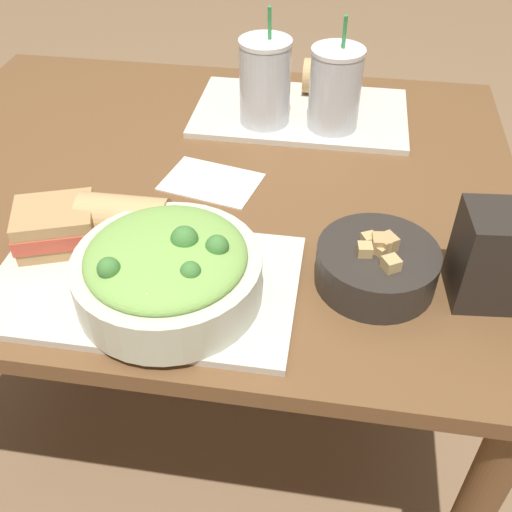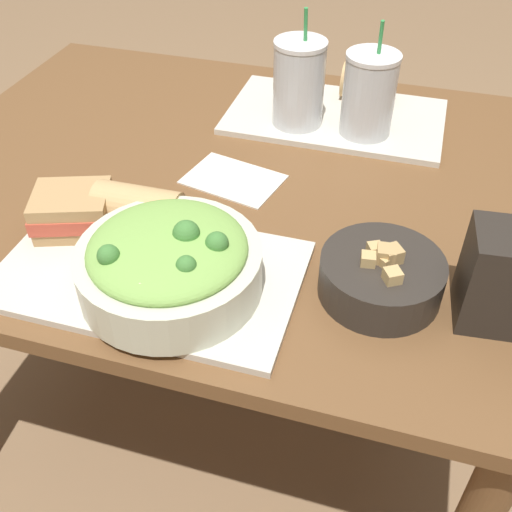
# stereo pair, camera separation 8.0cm
# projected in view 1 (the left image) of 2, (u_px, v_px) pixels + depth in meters

# --- Properties ---
(ground_plane) EXTENTS (12.00, 12.00, 0.00)m
(ground_plane) POSITION_uv_depth(u_px,v_px,m) (216.00, 403.00, 1.55)
(ground_plane) COLOR #846647
(dining_table) EXTENTS (1.15, 0.92, 0.70)m
(dining_table) POSITION_uv_depth(u_px,v_px,m) (202.00, 216.00, 1.15)
(dining_table) COLOR brown
(dining_table) RESTS_ON ground_plane
(tray_near) EXTENTS (0.44, 0.26, 0.01)m
(tray_near) POSITION_uv_depth(u_px,v_px,m) (145.00, 283.00, 0.86)
(tray_near) COLOR beige
(tray_near) RESTS_ON dining_table
(tray_far) EXTENTS (0.44, 0.26, 0.01)m
(tray_far) POSITION_uv_depth(u_px,v_px,m) (301.00, 113.00, 1.25)
(tray_far) COLOR beige
(tray_far) RESTS_ON dining_table
(salad_bowl) EXTENTS (0.26, 0.26, 0.11)m
(salad_bowl) POSITION_uv_depth(u_px,v_px,m) (168.00, 270.00, 0.81)
(salad_bowl) COLOR beige
(salad_bowl) RESTS_ON tray_near
(soup_bowl) EXTENTS (0.17, 0.17, 0.08)m
(soup_bowl) POSITION_uv_depth(u_px,v_px,m) (377.00, 265.00, 0.85)
(soup_bowl) COLOR #2D2823
(soup_bowl) RESTS_ON dining_table
(sandwich_near) EXTENTS (0.15, 0.13, 0.06)m
(sandwich_near) POSITION_uv_depth(u_px,v_px,m) (56.00, 226.00, 0.90)
(sandwich_near) COLOR tan
(sandwich_near) RESTS_ON tray_near
(baguette_near) EXTENTS (0.14, 0.07, 0.07)m
(baguette_near) POSITION_uv_depth(u_px,v_px,m) (126.00, 219.00, 0.91)
(baguette_near) COLOR tan
(baguette_near) RESTS_ON tray_near
(baguette_far) EXTENTS (0.10, 0.07, 0.07)m
(baguette_far) POSITION_uv_depth(u_px,v_px,m) (328.00, 77.00, 1.29)
(baguette_far) COLOR tan
(baguette_far) RESTS_ON tray_far
(drink_cup_dark) EXTENTS (0.10, 0.10, 0.23)m
(drink_cup_dark) POSITION_uv_depth(u_px,v_px,m) (265.00, 85.00, 1.16)
(drink_cup_dark) COLOR silver
(drink_cup_dark) RESTS_ON tray_far
(drink_cup_red) EXTENTS (0.10, 0.10, 0.22)m
(drink_cup_red) POSITION_uv_depth(u_px,v_px,m) (335.00, 91.00, 1.15)
(drink_cup_red) COLOR silver
(drink_cup_red) RESTS_ON tray_far
(napkin_folded) EXTENTS (0.19, 0.15, 0.00)m
(napkin_folded) POSITION_uv_depth(u_px,v_px,m) (211.00, 182.00, 1.07)
(napkin_folded) COLOR silver
(napkin_folded) RESTS_ON dining_table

